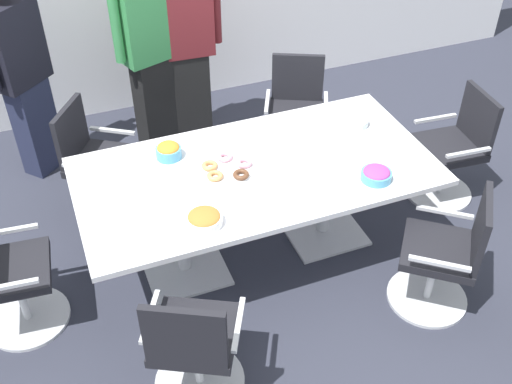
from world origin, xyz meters
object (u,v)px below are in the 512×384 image
Objects in this scene: office_chair_0 at (453,152)px; office_chair_1 at (296,117)px; person_standing_1 at (149,49)px; office_chair_4 at (194,348)px; snack_bowl_chips_orange at (169,151)px; snack_bowl_candy_mix at (376,174)px; snack_bowl_pretzels at (204,219)px; person_standing_0 at (22,74)px; plate_stack at (353,121)px; office_chair_3 at (5,279)px; office_chair_5 at (446,258)px; person_standing_2 at (187,44)px; conference_table at (256,184)px; donut_platter at (227,168)px; office_chair_2 at (97,166)px.

office_chair_0 is 1.32m from office_chair_1.
office_chair_0 is 0.50× the size of person_standing_1.
office_chair_4 is (-2.46, -1.05, 0.00)m from office_chair_0.
snack_bowl_chips_orange is at bearing 107.22° from office_chair_4.
office_chair_4 is 4.52× the size of snack_bowl_candy_mix.
person_standing_0 is at bearing 112.68° from snack_bowl_pretzels.
plate_stack is at bearing 112.21° from person_standing_1.
office_chair_3 is at bearing -173.01° from plate_stack.
office_chair_3 is at bearing 110.62° from office_chair_5.
office_chair_1 is 1.11m from person_standing_2.
office_chair_3 is 2.44m from snack_bowl_candy_mix.
person_standing_1 is at bearing 65.59° from office_chair_5.
conference_table is 6.98× the size of donut_platter.
person_standing_2 reaches higher than office_chair_2.
office_chair_0 and office_chair_4 have the same top height.
office_chair_2 is at bearing 77.34° from office_chair_0.
office_chair_3 is 3.96× the size of plate_stack.
office_chair_4 is 0.52× the size of person_standing_0.
office_chair_1 is 1.00× the size of office_chair_3.
person_standing_1 is (1.01, -0.06, 0.06)m from person_standing_0.
snack_bowl_candy_mix is 1.15× the size of snack_bowl_chips_orange.
person_standing_2 reaches higher than conference_table.
office_chair_3 reaches higher than snack_bowl_pretzels.
snack_bowl_candy_mix is at bearing -26.88° from donut_platter.
snack_bowl_candy_mix is 0.98m from donut_platter.
office_chair_4 is 4.08× the size of snack_bowl_pretzels.
office_chair_3 is 4.52× the size of snack_bowl_candy_mix.
person_standing_2 is at bearing 139.98° from office_chair_3.
snack_bowl_candy_mix is 0.90× the size of snack_bowl_pretzels.
person_standing_1 is 1.26m from snack_bowl_chips_orange.
office_chair_2 is 1.00× the size of office_chair_3.
conference_table is 10.75× the size of snack_bowl_pretzels.
office_chair_2 is 1.31m from person_standing_2.
snack_bowl_chips_orange is (-1.47, 1.25, 0.40)m from office_chair_5.
person_standing_1 is at bearing 117.36° from snack_bowl_candy_mix.
snack_bowl_chips_orange is (-0.18, -1.24, -0.16)m from person_standing_1.
snack_bowl_candy_mix is at bearing -105.15° from plate_stack.
office_chair_2 is 2.64m from office_chair_5.
snack_bowl_candy_mix is (2.03, -2.03, -0.11)m from person_standing_0.
office_chair_5 is at bearing 90.36° from person_standing_0.
person_standing_2 reaches higher than office_chair_3.
snack_bowl_candy_mix reaches higher than snack_bowl_pretzels.
snack_bowl_candy_mix is 1.41m from snack_bowl_chips_orange.
office_chair_0 is at bearing 2.14° from conference_table.
office_chair_1 is (0.75, 0.99, -0.22)m from conference_table.
office_chair_4 is at bearing -142.57° from plate_stack.
office_chair_3 is (-3.40, -0.13, 0.00)m from office_chair_0.
office_chair_2 is 0.82m from snack_bowl_chips_orange.
person_standing_1 is 2.22m from snack_bowl_candy_mix.
conference_table is 11.92× the size of snack_bowl_candy_mix.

